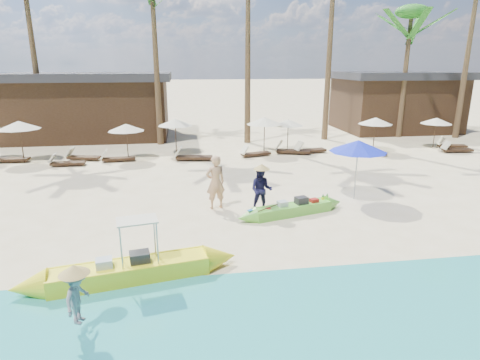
{
  "coord_description": "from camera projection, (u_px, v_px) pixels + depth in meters",
  "views": [
    {
      "loc": [
        -2.04,
        -11.1,
        4.89
      ],
      "look_at": [
        -0.1,
        2.0,
        1.03
      ],
      "focal_mm": 30.0,
      "sensor_mm": 36.0,
      "label": 1
    }
  ],
  "objects": [
    {
      "name": "lounger_9_left",
      "position": [
        450.0,
        145.0,
        24.05
      ],
      "size": [
        1.75,
        0.89,
        0.57
      ],
      "rotation": [
        0.0,
        0.0,
        -0.24
      ],
      "color": "#352216",
      "rests_on": "ground"
    },
    {
      "name": "lounger_5_left",
      "position": [
        191.0,
        156.0,
        20.94
      ],
      "size": [
        2.04,
        0.89,
        0.67
      ],
      "rotation": [
        0.0,
        0.0,
        -0.15
      ],
      "color": "#352216",
      "rests_on": "ground"
    },
    {
      "name": "lounger_9_right",
      "position": [
        456.0,
        149.0,
        22.86
      ],
      "size": [
        1.76,
        0.67,
        0.59
      ],
      "rotation": [
        0.0,
        0.0,
        -0.09
      ],
      "color": "#352216",
      "rests_on": "ground"
    },
    {
      "name": "resort_parasol_8",
      "position": [
        376.0,
        121.0,
        22.66
      ],
      "size": [
        1.9,
        1.9,
        1.96
      ],
      "color": "#352216",
      "rests_on": "ground"
    },
    {
      "name": "lounger_7_left",
      "position": [
        308.0,
        150.0,
        22.65
      ],
      "size": [
        1.91,
        0.87,
        0.62
      ],
      "rotation": [
        0.0,
        0.0,
        0.17
      ],
      "color": "#352216",
      "rests_on": "ground"
    },
    {
      "name": "resort_parasol_7",
      "position": [
        288.0,
        122.0,
        22.94
      ],
      "size": [
        1.77,
        1.77,
        1.82
      ],
      "color": "#352216",
      "rests_on": "ground"
    },
    {
      "name": "resort_parasol_4",
      "position": [
        126.0,
        127.0,
        20.62
      ],
      "size": [
        1.85,
        1.85,
        1.91
      ],
      "color": "#352216",
      "rests_on": "ground"
    },
    {
      "name": "green_canoe",
      "position": [
        292.0,
        209.0,
        13.45
      ],
      "size": [
        4.38,
        1.49,
        0.57
      ],
      "rotation": [
        0.0,
        0.0,
        0.27
      ],
      "color": "#61BC39",
      "rests_on": "ground"
    },
    {
      "name": "ground",
      "position": [
        253.0,
        231.0,
        12.19
      ],
      "size": [
        240.0,
        240.0,
        0.0
      ],
      "primitive_type": "plane",
      "color": "beige",
      "rests_on": "ground"
    },
    {
      "name": "blue_umbrella",
      "position": [
        358.0,
        146.0,
        14.5
      ],
      "size": [
        2.07,
        2.07,
        2.23
      ],
      "color": "#99999E",
      "rests_on": "ground"
    },
    {
      "name": "resort_parasol_3",
      "position": [
        19.0,
        125.0,
        20.1
      ],
      "size": [
        2.06,
        2.06,
        2.12
      ],
      "color": "#352216",
      "rests_on": "ground"
    },
    {
      "name": "pavilion_west",
      "position": [
        91.0,
        105.0,
        27.08
      ],
      "size": [
        10.8,
        6.6,
        4.3
      ],
      "color": "#352216",
      "rests_on": "ground"
    },
    {
      "name": "palm_6",
      "position": [
        410.0,
        29.0,
        25.81
      ],
      "size": [
        2.08,
        2.08,
        8.51
      ],
      "color": "brown",
      "rests_on": "ground"
    },
    {
      "name": "lounger_6_right",
      "position": [
        291.0,
        150.0,
        22.45
      ],
      "size": [
        2.04,
        1.14,
        0.66
      ],
      "rotation": [
        0.0,
        0.0,
        -0.3
      ],
      "color": "#352216",
      "rests_on": "ground"
    },
    {
      "name": "vendor_green",
      "position": [
        261.0,
        190.0,
        13.49
      ],
      "size": [
        0.92,
        0.81,
        1.58
      ],
      "primitive_type": "imported",
      "rotation": [
        0.0,
        0.0,
        -0.32
      ],
      "color": "#141334",
      "rests_on": "ground"
    },
    {
      "name": "lounger_3_left",
      "position": [
        7.0,
        158.0,
        20.53
      ],
      "size": [
        1.9,
        0.63,
        0.64
      ],
      "rotation": [
        0.0,
        0.0,
        -0.03
      ],
      "color": "#352216",
      "rests_on": "ground"
    },
    {
      "name": "pavilion_east",
      "position": [
        395.0,
        101.0,
        30.16
      ],
      "size": [
        8.8,
        6.6,
        4.3
      ],
      "color": "#352216",
      "rests_on": "ground"
    },
    {
      "name": "lounger_4_left",
      "position": [
        82.0,
        156.0,
        21.03
      ],
      "size": [
        1.83,
        0.95,
        0.59
      ],
      "rotation": [
        0.0,
        0.0,
        -0.25
      ],
      "color": "#352216",
      "rests_on": "ground"
    },
    {
      "name": "yellow_canoe",
      "position": [
        131.0,
        270.0,
        9.36
      ],
      "size": [
        5.71,
        1.4,
        1.49
      ],
      "rotation": [
        0.0,
        0.0,
        0.18
      ],
      "color": "#FEF220",
      "rests_on": "ground"
    },
    {
      "name": "resort_parasol_5",
      "position": [
        175.0,
        122.0,
        22.08
      ],
      "size": [
        1.91,
        1.91,
        1.96
      ],
      "color": "#352216",
      "rests_on": "ground"
    },
    {
      "name": "vendor_yellow",
      "position": [
        77.0,
        297.0,
        7.44
      ],
      "size": [
        0.57,
        0.78,
        1.08
      ],
      "primitive_type": "imported",
      "rotation": [
        0.0,
        0.0,
        1.3
      ],
      "color": "gray",
      "rests_on": "ground"
    },
    {
      "name": "lounger_7_right",
      "position": [
        369.0,
        152.0,
        22.13
      ],
      "size": [
        1.72,
        0.95,
        0.56
      ],
      "rotation": [
        0.0,
        0.0,
        -0.29
      ],
      "color": "#352216",
      "rests_on": "ground"
    },
    {
      "name": "lounger_8_left",
      "position": [
        356.0,
        149.0,
        22.94
      ],
      "size": [
        1.72,
        0.81,
        0.56
      ],
      "rotation": [
        0.0,
        0.0,
        0.19
      ],
      "color": "#352216",
      "rests_on": "ground"
    },
    {
      "name": "wet_sand_strip",
      "position": [
        300.0,
        337.0,
        7.44
      ],
      "size": [
        240.0,
        4.5,
        0.01
      ],
      "primitive_type": "cube",
      "color": "tan",
      "rests_on": "ground"
    },
    {
      "name": "lounger_4_right",
      "position": [
        116.0,
        158.0,
        20.72
      ],
      "size": [
        1.74,
        0.62,
        0.58
      ],
      "rotation": [
        0.0,
        0.0,
        0.05
      ],
      "color": "#352216",
      "rests_on": "ground"
    },
    {
      "name": "tourist",
      "position": [
        215.0,
        182.0,
        13.83
      ],
      "size": [
        0.78,
        0.62,
        1.89
      ],
      "primitive_type": "imported",
      "rotation": [
        0.0,
        0.0,
        3.4
      ],
      "color": "tan",
      "rests_on": "ground"
    },
    {
      "name": "lounger_3_right",
      "position": [
        65.0,
        162.0,
        19.82
      ],
      "size": [
        1.7,
        0.52,
        0.58
      ],
      "rotation": [
        0.0,
        0.0,
        0.0
      ],
      "color": "#352216",
      "rests_on": "ground"
    },
    {
      "name": "resort_parasol_9",
      "position": [
        436.0,
        121.0,
        23.56
      ],
      "size": [
        1.77,
        1.77,
        1.82
      ],
      "color": "#352216",
      "rests_on": "ground"
    },
    {
      "name": "lounger_6_left",
      "position": [
        254.0,
        153.0,
        21.84
      ],
      "size": [
        1.77,
        0.94,
        0.58
      ],
      "rotation": [
        0.0,
        0.0,
        0.26
      ],
      "color": "#352216",
      "rests_on": "ground"
    },
    {
      "name": "resort_parasol_6",
      "position": [
        265.0,
        121.0,
        22.09
      ],
      "size": [
        1.99,
        1.99,
        2.05
      ],
      "color": "#352216",
      "rests_on": "ground"
    }
  ]
}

